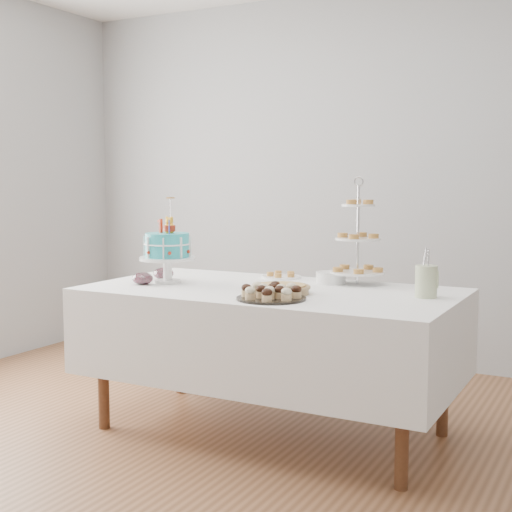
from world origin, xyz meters
The scene contains 12 objects.
floor centered at (0.00, 0.00, 0.00)m, with size 5.00×5.00×0.00m, color brown.
walls centered at (0.00, 0.00, 1.35)m, with size 5.04×4.04×2.70m.
table centered at (0.00, 0.30, 0.54)m, with size 1.92×1.02×0.77m.
birthday_cake centered at (-0.59, 0.22, 0.90)m, with size 0.31×0.31×0.47m.
cupcake_tray centered at (0.16, -0.01, 0.81)m, with size 0.33×0.33×0.08m.
pie centered at (0.12, 0.17, 0.80)m, with size 0.30×0.30×0.05m.
tiered_stand centered at (0.34, 0.67, 1.01)m, with size 0.30×0.30×0.58m.
plate_stack centered at (0.21, 0.62, 0.80)m, with size 0.16×0.16×0.06m.
pastry_plate centered at (-0.13, 0.70, 0.78)m, with size 0.23×0.23×0.03m.
jam_bowl_a centered at (-0.68, 0.11, 0.80)m, with size 0.11×0.11×0.07m.
jam_bowl_b centered at (-0.70, 0.33, 0.80)m, with size 0.12×0.12×0.07m.
utensil_pitcher centered at (0.79, 0.40, 0.85)m, with size 0.11×0.11×0.24m.
Camera 1 is at (1.65, -2.98, 1.33)m, focal length 50.00 mm.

